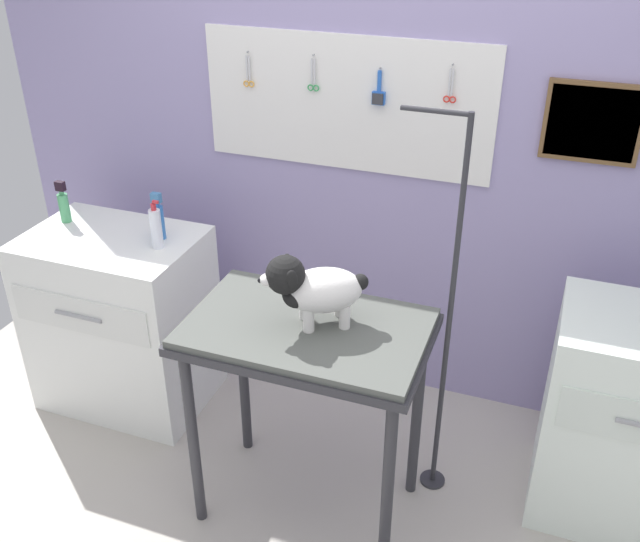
# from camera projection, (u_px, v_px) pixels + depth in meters

# --- Properties ---
(rear_wall_panel) EXTENTS (4.00, 0.11, 2.30)m
(rear_wall_panel) POSITION_uv_depth(u_px,v_px,m) (387.00, 171.00, 3.28)
(rear_wall_panel) COLOR #998DBE
(rear_wall_panel) RESTS_ON ground
(grooming_table) EXTENTS (0.91, 0.57, 0.92)m
(grooming_table) POSITION_uv_depth(u_px,v_px,m) (307.00, 349.00, 2.66)
(grooming_table) COLOR #2D2D33
(grooming_table) RESTS_ON ground
(grooming_arm) EXTENTS (0.30, 0.11, 1.67)m
(grooming_arm) POSITION_uv_depth(u_px,v_px,m) (446.00, 335.00, 2.78)
(grooming_arm) COLOR #2D2D33
(grooming_arm) RESTS_ON ground
(dog) EXTENTS (0.38, 0.30, 0.29)m
(dog) POSITION_uv_depth(u_px,v_px,m) (313.00, 288.00, 2.53)
(dog) COLOR white
(dog) RESTS_ON grooming_table
(counter_left) EXTENTS (0.80, 0.58, 0.90)m
(counter_left) POSITION_uv_depth(u_px,v_px,m) (122.00, 320.00, 3.47)
(counter_left) COLOR white
(counter_left) RESTS_ON ground
(cabinet_right) EXTENTS (0.68, 0.54, 0.92)m
(cabinet_right) POSITION_uv_depth(u_px,v_px,m) (633.00, 421.00, 2.82)
(cabinet_right) COLOR white
(cabinet_right) RESTS_ON ground
(conditioner_bottle) EXTENTS (0.05, 0.05, 0.22)m
(conditioner_bottle) POSITION_uv_depth(u_px,v_px,m) (159.00, 219.00, 3.20)
(conditioner_bottle) COLOR #326FBD
(conditioner_bottle) RESTS_ON counter_left
(spray_bottle_short) EXTENTS (0.05, 0.05, 0.23)m
(spray_bottle_short) POSITION_uv_depth(u_px,v_px,m) (156.00, 228.00, 3.12)
(spray_bottle_short) COLOR white
(spray_bottle_short) RESTS_ON counter_left
(shampoo_bottle) EXTENTS (0.05, 0.05, 0.20)m
(shampoo_bottle) POSITION_uv_depth(u_px,v_px,m) (64.00, 205.00, 3.36)
(shampoo_bottle) COLOR #4A9F65
(shampoo_bottle) RESTS_ON counter_left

